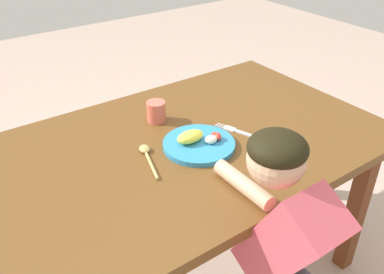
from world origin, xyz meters
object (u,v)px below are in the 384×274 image
(plate, at_px, (198,143))
(fork, at_px, (239,132))
(drinking_cup, at_px, (156,111))
(spoon, at_px, (147,155))

(plate, xyz_separation_m, fork, (0.19, -0.01, -0.01))
(plate, xyz_separation_m, drinking_cup, (-0.02, 0.25, 0.03))
(plate, bearing_deg, spoon, 164.01)
(fork, bearing_deg, plate, 67.03)
(plate, height_order, spoon, plate)
(drinking_cup, bearing_deg, spoon, -128.77)
(fork, xyz_separation_m, spoon, (-0.37, 0.06, 0.01))
(plate, bearing_deg, drinking_cup, 95.28)
(fork, xyz_separation_m, drinking_cup, (-0.21, 0.26, 0.04))
(fork, distance_m, spoon, 0.37)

